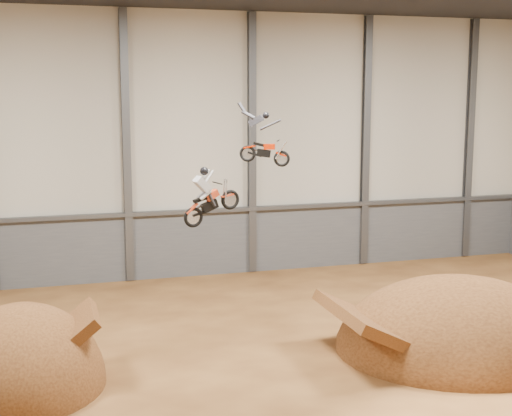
{
  "coord_description": "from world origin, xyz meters",
  "views": [
    {
      "loc": [
        -7.24,
        -21.96,
        9.83
      ],
      "look_at": [
        0.39,
        4.0,
        5.4
      ],
      "focal_mm": 50.0,
      "sensor_mm": 36.0,
      "label": 1
    }
  ],
  "objects_px": {
    "fmx_rider_a": "(215,189)",
    "fmx_rider_b": "(264,135)",
    "takeoff_ramp": "(23,386)",
    "landing_ramp": "(457,348)"
  },
  "relations": [
    {
      "from": "fmx_rider_a",
      "to": "fmx_rider_b",
      "type": "height_order",
      "value": "fmx_rider_b"
    },
    {
      "from": "fmx_rider_a",
      "to": "fmx_rider_b",
      "type": "xyz_separation_m",
      "value": [
        1.88,
        0.02,
        1.95
      ]
    },
    {
      "from": "takeoff_ramp",
      "to": "landing_ramp",
      "type": "relative_size",
      "value": 0.67
    },
    {
      "from": "fmx_rider_a",
      "to": "takeoff_ramp",
      "type": "bearing_deg",
      "value": 176.53
    },
    {
      "from": "takeoff_ramp",
      "to": "fmx_rider_b",
      "type": "distance_m",
      "value": 12.18
    },
    {
      "from": "takeoff_ramp",
      "to": "fmx_rider_a",
      "type": "distance_m",
      "value": 9.49
    },
    {
      "from": "fmx_rider_a",
      "to": "fmx_rider_b",
      "type": "relative_size",
      "value": 0.93
    },
    {
      "from": "fmx_rider_b",
      "to": "takeoff_ramp",
      "type": "bearing_deg",
      "value": -147.24
    },
    {
      "from": "fmx_rider_a",
      "to": "landing_ramp",
      "type": "bearing_deg",
      "value": -26.45
    },
    {
      "from": "fmx_rider_b",
      "to": "landing_ramp",
      "type": "bearing_deg",
      "value": 8.2
    }
  ]
}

